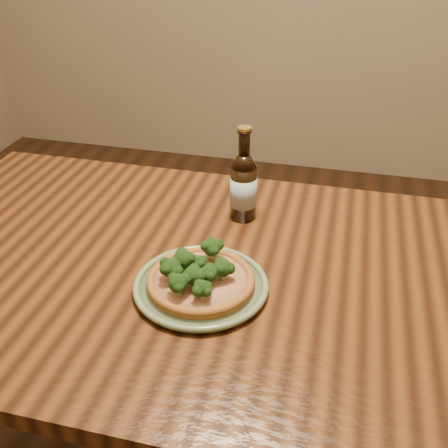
% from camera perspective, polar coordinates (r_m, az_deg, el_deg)
% --- Properties ---
extents(table, '(1.60, 0.90, 0.75)m').
position_cam_1_polar(table, '(1.21, -0.60, -8.35)').
color(table, '#4C2810').
rests_on(table, ground).
extents(plate, '(0.28, 0.28, 0.02)m').
position_cam_1_polar(plate, '(1.09, -2.53, -6.71)').
color(plate, '#647953').
rests_on(plate, table).
extents(pizza, '(0.22, 0.22, 0.07)m').
position_cam_1_polar(pizza, '(1.08, -2.68, -5.88)').
color(pizza, brown).
rests_on(pizza, plate).
extents(beer_bottle, '(0.07, 0.07, 0.24)m').
position_cam_1_polar(beer_bottle, '(1.29, 2.12, 4.17)').
color(beer_bottle, black).
rests_on(beer_bottle, table).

